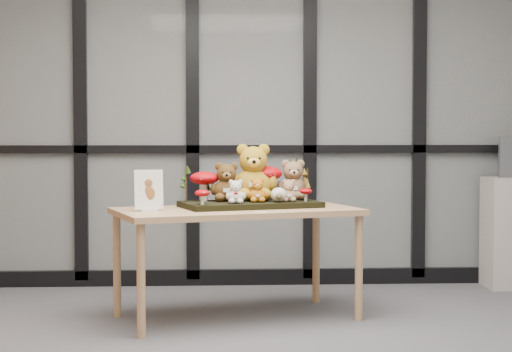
{
  "coord_description": "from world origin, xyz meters",
  "views": [
    {
      "loc": [
        -0.35,
        -4.63,
        1.21
      ],
      "look_at": [
        -0.04,
        1.16,
        0.91
      ],
      "focal_mm": 65.0,
      "sensor_mm": 36.0,
      "label": 1
    }
  ],
  "objects": [
    {
      "name": "sprig_green_far_left",
      "position": [
        -0.47,
        1.28,
        0.86
      ],
      "size": [
        0.05,
        0.05,
        0.23
      ],
      "primitive_type": null,
      "color": "#18350C",
      "rests_on": "diorama_tray"
    },
    {
      "name": "bear_beige_small",
      "position": [
        0.18,
        1.26,
        0.82
      ],
      "size": [
        0.15,
        0.14,
        0.16
      ],
      "primitive_type": null,
      "rotation": [
        0.0,
        0.0,
        0.31
      ],
      "color": "#A47A5A",
      "rests_on": "diorama_tray"
    },
    {
      "name": "label_card",
      "position": [
        -0.02,
        0.93,
        0.7
      ],
      "size": [
        0.08,
        0.03,
        0.0
      ],
      "primitive_type": "cube",
      "color": "white",
      "rests_on": "display_table"
    },
    {
      "name": "bear_pooh_yellow",
      "position": [
        -0.04,
        1.4,
        0.94
      ],
      "size": [
        0.38,
        0.36,
        0.4
      ],
      "primitive_type": null,
      "rotation": [
        0.0,
        0.0,
        0.31
      ],
      "color": "#B2851D",
      "rests_on": "diorama_tray"
    },
    {
      "name": "mushroom_back_left",
      "position": [
        -0.36,
        1.35,
        0.85
      ],
      "size": [
        0.19,
        0.19,
        0.21
      ],
      "primitive_type": null,
      "color": "#9F050A",
      "rests_on": "diorama_tray"
    },
    {
      "name": "sprig_dry_far_right",
      "position": [
        0.25,
        1.49,
        0.88
      ],
      "size": [
        0.05,
        0.05,
        0.27
      ],
      "primitive_type": null,
      "color": "brown",
      "rests_on": "diorama_tray"
    },
    {
      "name": "sprig_dry_mid_right",
      "position": [
        0.32,
        1.39,
        0.84
      ],
      "size": [
        0.05,
        0.05,
        0.21
      ],
      "primitive_type": null,
      "color": "brown",
      "rests_on": "diorama_tray"
    },
    {
      "name": "bear_small_yellow",
      "position": [
        -0.02,
        1.23,
        0.82
      ],
      "size": [
        0.16,
        0.15,
        0.17
      ],
      "primitive_type": null,
      "rotation": [
        0.0,
        0.0,
        0.31
      ],
      "color": "#C06D15",
      "rests_on": "diorama_tray"
    },
    {
      "name": "mushroom_front_left",
      "position": [
        -0.37,
        1.05,
        0.79
      ],
      "size": [
        0.09,
        0.09,
        0.1
      ],
      "primitive_type": null,
      "color": "#9F050A",
      "rests_on": "diorama_tray"
    },
    {
      "name": "sign_holder",
      "position": [
        -0.7,
        1.05,
        0.82
      ],
      "size": [
        0.18,
        0.08,
        0.25
      ],
      "rotation": [
        0.0,
        0.0,
        0.24
      ],
      "color": "silver",
      "rests_on": "display_table"
    },
    {
      "name": "bear_brown_medium",
      "position": [
        -0.22,
        1.32,
        0.88
      ],
      "size": [
        0.26,
        0.24,
        0.27
      ],
      "primitive_type": null,
      "rotation": [
        0.0,
        0.0,
        0.31
      ],
      "color": "#4D3215",
      "rests_on": "diorama_tray"
    },
    {
      "name": "display_table",
      "position": [
        -0.16,
        1.2,
        0.64
      ],
      "size": [
        1.66,
        1.17,
        0.7
      ],
      "rotation": [
        0.0,
        0.0,
        0.31
      ],
      "color": "tan",
      "rests_on": "floor"
    },
    {
      "name": "sprig_green_centre",
      "position": [
        -0.19,
        1.43,
        0.84
      ],
      "size": [
        0.05,
        0.05,
        0.2
      ],
      "primitive_type": null,
      "color": "#18350C",
      "rests_on": "diorama_tray"
    },
    {
      "name": "mushroom_back_right",
      "position": [
        0.04,
        1.45,
        0.86
      ],
      "size": [
        0.22,
        0.22,
        0.24
      ],
      "primitive_type": null,
      "color": "#9F050A",
      "rests_on": "diorama_tray"
    },
    {
      "name": "diorama_tray",
      "position": [
        -0.07,
        1.29,
        0.72
      ],
      "size": [
        0.95,
        0.67,
        0.04
      ],
      "primitive_type": "cube",
      "rotation": [
        0.0,
        0.0,
        0.31
      ],
      "color": "black",
      "rests_on": "display_table"
    },
    {
      "name": "plush_cream_hedgehog",
      "position": [
        0.11,
        1.23,
        0.79
      ],
      "size": [
        0.1,
        0.09,
        0.1
      ],
      "primitive_type": null,
      "rotation": [
        0.0,
        0.0,
        0.31
      ],
      "color": "beige",
      "rests_on": "diorama_tray"
    },
    {
      "name": "bear_tan_back",
      "position": [
        0.23,
        1.46,
        0.88
      ],
      "size": [
        0.27,
        0.26,
        0.29
      ],
      "primitive_type": null,
      "rotation": [
        0.0,
        0.0,
        0.31
      ],
      "color": "olive",
      "rests_on": "diorama_tray"
    },
    {
      "name": "mushroom_front_right",
      "position": [
        0.29,
        1.28,
        0.79
      ],
      "size": [
        0.08,
        0.08,
        0.09
      ],
      "primitive_type": null,
      "color": "#9F050A",
      "rests_on": "diorama_tray"
    },
    {
      "name": "room_shell",
      "position": [
        0.0,
        0.0,
        1.68
      ],
      "size": [
        5.0,
        5.0,
        5.0
      ],
      "color": "#B9B6AF",
      "rests_on": "floor"
    },
    {
      "name": "glass_partition",
      "position": [
        -0.0,
        2.47,
        1.42
      ],
      "size": [
        4.9,
        0.06,
        2.78
      ],
      "color": "#2D383F",
      "rests_on": "floor"
    },
    {
      "name": "sprig_green_mid_left",
      "position": [
        -0.35,
        1.37,
        0.83
      ],
      "size": [
        0.05,
        0.05,
        0.19
      ],
      "primitive_type": null,
      "color": "#18350C",
      "rests_on": "diorama_tray"
    },
    {
      "name": "bear_white_bow",
      "position": [
        -0.16,
        1.14,
        0.82
      ],
      "size": [
        0.15,
        0.15,
        0.16
      ],
      "primitive_type": null,
      "rotation": [
        0.0,
        0.0,
        0.31
      ],
      "color": "white",
      "rests_on": "diorama_tray"
    }
  ]
}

